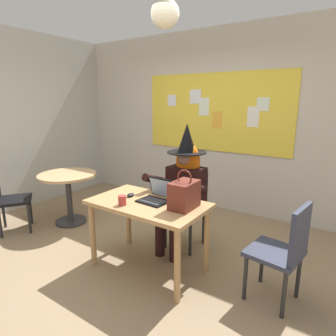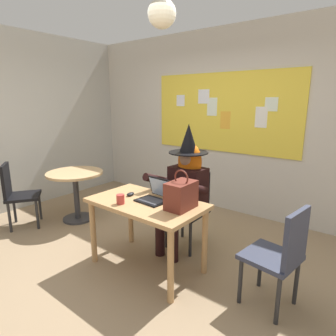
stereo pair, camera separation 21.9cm
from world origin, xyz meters
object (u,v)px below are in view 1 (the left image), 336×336
at_px(laptop, 156,196).
at_px(side_table_round, 68,187).
at_px(computer_mouse, 130,195).
at_px(chair_at_desk, 188,204).
at_px(chair_spare_by_window, 6,196).
at_px(handbag, 184,195).
at_px(chair_extra_corner, 284,249).
at_px(coffee_mug, 122,200).
at_px(person_costumed, 183,183).
at_px(desk_main, 148,212).

xyz_separation_m(laptop, side_table_round, (-1.70, 0.22, -0.25)).
distance_m(computer_mouse, side_table_round, 1.44).
bearing_deg(laptop, side_table_round, 176.65).
height_order(chair_at_desk, computer_mouse, chair_at_desk).
xyz_separation_m(computer_mouse, chair_spare_by_window, (-1.84, -0.37, -0.25)).
bearing_deg(handbag, chair_extra_corner, 9.17).
xyz_separation_m(handbag, chair_extra_corner, (0.90, 0.14, -0.35)).
distance_m(chair_at_desk, coffee_mug, 0.98).
bearing_deg(chair_extra_corner, chair_at_desk, -13.46).
bearing_deg(coffee_mug, computer_mouse, 112.55).
bearing_deg(laptop, computer_mouse, -166.76).
relative_size(person_costumed, laptop, 4.66).
bearing_deg(handbag, chair_spare_by_window, -170.77).
distance_m(computer_mouse, chair_spare_by_window, 1.89).
bearing_deg(handbag, side_table_round, 173.33).
relative_size(chair_at_desk, handbag, 2.42).
bearing_deg(chair_extra_corner, handbag, 18.10).
bearing_deg(side_table_round, person_costumed, 9.33).
bearing_deg(coffee_mug, person_costumed, 73.64).
relative_size(coffee_mug, chair_extra_corner, 0.10).
height_order(desk_main, side_table_round, desk_main).
xyz_separation_m(desk_main, computer_mouse, (-0.26, 0.03, 0.12)).
distance_m(desk_main, computer_mouse, 0.29).
bearing_deg(computer_mouse, laptop, 2.66).
xyz_separation_m(coffee_mug, chair_spare_by_window, (-1.94, -0.14, -0.28)).
distance_m(person_costumed, handbag, 0.61).
height_order(laptop, side_table_round, laptop).
height_order(computer_mouse, side_table_round, computer_mouse).
xyz_separation_m(desk_main, person_costumed, (0.07, 0.58, 0.18)).
distance_m(computer_mouse, coffee_mug, 0.26).
bearing_deg(chair_spare_by_window, chair_at_desk, -29.74).
xyz_separation_m(chair_at_desk, chair_extra_corner, (1.21, -0.50, 0.00)).
bearing_deg(desk_main, chair_spare_by_window, -170.67).
bearing_deg(chair_at_desk, handbag, 25.67).
relative_size(person_costumed, computer_mouse, 14.29).
bearing_deg(chair_at_desk, person_costumed, -1.76).
height_order(handbag, coffee_mug, handbag).
height_order(handbag, chair_extra_corner, handbag).
bearing_deg(chair_spare_by_window, side_table_round, 0.00).
distance_m(person_costumed, laptop, 0.50).
height_order(laptop, handbag, handbag).
bearing_deg(coffee_mug, laptop, 54.07).
relative_size(coffee_mug, side_table_round, 0.12).
relative_size(computer_mouse, handbag, 0.28).
bearing_deg(chair_at_desk, side_table_round, -77.00).
bearing_deg(coffee_mug, side_table_round, 161.41).
bearing_deg(chair_spare_by_window, laptop, -44.32).
bearing_deg(computer_mouse, person_costumed, 52.62).
height_order(desk_main, coffee_mug, coffee_mug).
xyz_separation_m(desk_main, handbag, (0.39, 0.06, 0.24)).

